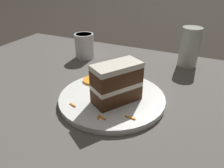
{
  "coord_description": "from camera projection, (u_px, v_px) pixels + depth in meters",
  "views": [
    {
      "loc": [
        -0.24,
        0.44,
        0.35
      ],
      "look_at": [
        -0.03,
        -0.01,
        0.08
      ],
      "focal_mm": 35.0,
      "sensor_mm": 36.0,
      "label": 1
    }
  ],
  "objects": [
    {
      "name": "ground_plane",
      "position": [
        100.0,
        109.0,
        0.61
      ],
      "size": [
        6.0,
        6.0,
        0.0
      ],
      "primitive_type": "plane",
      "color": "black",
      "rests_on": "ground"
    },
    {
      "name": "dining_table",
      "position": [
        100.0,
        105.0,
        0.6
      ],
      "size": [
        1.23,
        0.9,
        0.03
      ],
      "primitive_type": "cube",
      "color": "#56514C",
      "rests_on": "ground"
    },
    {
      "name": "plate",
      "position": [
        112.0,
        98.0,
        0.58
      ],
      "size": [
        0.28,
        0.28,
        0.02
      ],
      "primitive_type": "cylinder",
      "color": "white",
      "rests_on": "dining_table"
    },
    {
      "name": "cake_slice",
      "position": [
        117.0,
        83.0,
        0.54
      ],
      "size": [
        0.11,
        0.13,
        0.1
      ],
      "rotation": [
        0.0,
        0.0,
        5.71
      ],
      "color": "#4C2D19",
      "rests_on": "plate"
    },
    {
      "name": "cream_dollop",
      "position": [
        122.0,
        73.0,
        0.65
      ],
      "size": [
        0.05,
        0.04,
        0.04
      ],
      "primitive_type": "ellipsoid",
      "color": "silver",
      "rests_on": "plate"
    },
    {
      "name": "orange_garnish",
      "position": [
        93.0,
        80.0,
        0.65
      ],
      "size": [
        0.06,
        0.06,
        0.01
      ],
      "primitive_type": "cylinder",
      "color": "orange",
      "rests_on": "plate"
    },
    {
      "name": "carrot_shreds_scatter",
      "position": [
        107.0,
        102.0,
        0.55
      ],
      "size": [
        0.17,
        0.18,
        0.0
      ],
      "color": "orange",
      "rests_on": "plate"
    },
    {
      "name": "drinking_glass",
      "position": [
        189.0,
        50.0,
        0.77
      ],
      "size": [
        0.07,
        0.07,
        0.14
      ],
      "color": "beige",
      "rests_on": "dining_table"
    },
    {
      "name": "coffee_mug",
      "position": [
        84.0,
        45.0,
        0.84
      ],
      "size": [
        0.07,
        0.07,
        0.09
      ],
      "color": "white",
      "rests_on": "dining_table"
    }
  ]
}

